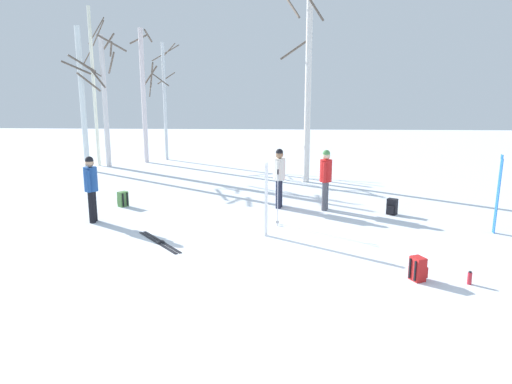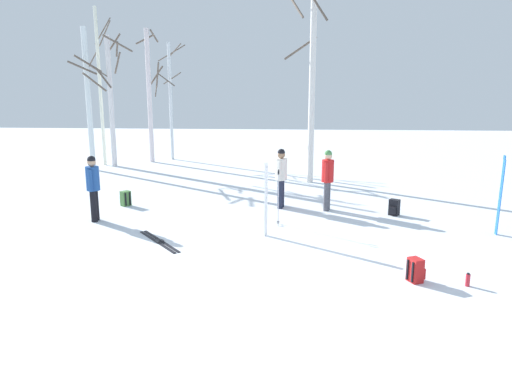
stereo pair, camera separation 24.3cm
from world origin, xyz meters
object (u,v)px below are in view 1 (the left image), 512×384
(backpack_0, at_px, (418,269))
(birch_tree_1, at_px, (94,85))
(person_1, at_px, (279,174))
(person_2, at_px, (91,185))
(birch_tree_4, at_px, (164,98))
(birch_tree_3, at_px, (144,94))
(person_0, at_px, (326,176))
(water_bottle_0, at_px, (470,278))
(ski_poles_0, at_px, (278,196))
(ski_pair_lying_0, at_px, (159,242))
(backpack_2, at_px, (392,207))
(birch_tree_0, at_px, (82,98))
(backpack_1, at_px, (123,199))
(ski_pair_planted_1, at_px, (498,195))
(ski_pair_planted_0, at_px, (266,200))
(birch_tree_2, at_px, (105,97))
(birch_tree_5, at_px, (307,87))

(backpack_0, relative_size, birch_tree_1, 0.07)
(person_1, distance_m, person_2, 5.11)
(birch_tree_4, bearing_deg, birch_tree_1, -143.64)
(birch_tree_3, bearing_deg, person_0, -48.69)
(person_0, relative_size, birch_tree_1, 0.26)
(water_bottle_0, bearing_deg, ski_poles_0, 133.53)
(backpack_0, bearing_deg, birch_tree_1, 130.06)
(person_1, height_order, birch_tree_1, birch_tree_1)
(person_0, distance_m, ski_pair_lying_0, 5.18)
(ski_pair_lying_0, relative_size, backpack_2, 3.58)
(person_2, xyz_separation_m, birch_tree_0, (-3.13, 7.60, 1.98))
(birch_tree_3, distance_m, birch_tree_4, 1.15)
(ski_pair_lying_0, relative_size, birch_tree_3, 0.27)
(backpack_0, relative_size, birch_tree_3, 0.07)
(backpack_1, relative_size, birch_tree_1, 0.07)
(ski_pair_planted_1, bearing_deg, person_1, 156.25)
(ski_pair_planted_0, distance_m, birch_tree_0, 11.68)
(water_bottle_0, height_order, birch_tree_2, birch_tree_2)
(ski_pair_planted_0, distance_m, water_bottle_0, 4.63)
(birch_tree_0, bearing_deg, birch_tree_5, -12.62)
(birch_tree_3, bearing_deg, birch_tree_4, 50.60)
(birch_tree_4, bearing_deg, ski_pair_lying_0, -77.89)
(birch_tree_3, bearing_deg, birch_tree_2, -136.25)
(person_2, xyz_separation_m, ski_pair_planted_1, (9.96, -0.54, -0.04))
(person_1, distance_m, backpack_0, 5.87)
(backpack_0, distance_m, birch_tree_2, 15.96)
(birch_tree_5, bearing_deg, backpack_2, -64.74)
(person_0, relative_size, birch_tree_2, 0.31)
(person_1, bearing_deg, birch_tree_2, 136.77)
(person_1, distance_m, birch_tree_4, 10.71)
(backpack_2, xyz_separation_m, birch_tree_5, (-2.12, 4.50, 3.19))
(birch_tree_1, xyz_separation_m, birch_tree_5, (8.91, -3.31, -0.09))
(ski_poles_0, distance_m, birch_tree_2, 11.63)
(birch_tree_2, bearing_deg, ski_poles_0, -49.89)
(birch_tree_2, relative_size, birch_tree_3, 0.95)
(ski_pair_lying_0, xyz_separation_m, backpack_2, (5.80, 2.70, 0.20))
(ski_poles_0, relative_size, birch_tree_5, 0.21)
(ski_pair_lying_0, relative_size, birch_tree_5, 0.24)
(ski_pair_lying_0, height_order, backpack_2, backpack_2)
(ski_pair_lying_0, relative_size, birch_tree_2, 0.28)
(ski_pair_planted_1, height_order, backpack_1, ski_pair_planted_1)
(birch_tree_5, bearing_deg, ski_pair_planted_0, -100.97)
(person_1, height_order, water_bottle_0, person_1)
(birch_tree_4, bearing_deg, person_2, -87.10)
(birch_tree_0, bearing_deg, birch_tree_4, 51.13)
(person_1, distance_m, ski_poles_0, 1.80)
(birch_tree_0, xyz_separation_m, birch_tree_1, (0.01, 1.31, 0.53))
(backpack_2, distance_m, water_bottle_0, 4.77)
(ski_pair_planted_1, bearing_deg, ski_poles_0, 174.66)
(ski_poles_0, bearing_deg, backpack_0, -53.62)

